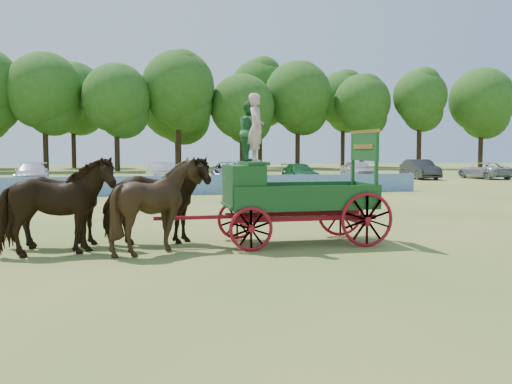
# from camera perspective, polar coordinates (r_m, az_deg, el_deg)

# --- Properties ---
(ground) EXTENTS (160.00, 160.00, 0.00)m
(ground) POSITION_cam_1_polar(r_m,az_deg,el_deg) (14.15, 6.04, -5.81)
(ground) COLOR #A48B4A
(ground) RESTS_ON ground
(horse_lead_left) EXTENTS (2.93, 1.79, 2.30)m
(horse_lead_left) POSITION_cam_1_polar(r_m,az_deg,el_deg) (13.99, -19.65, -1.40)
(horse_lead_left) COLOR black
(horse_lead_left) RESTS_ON ground
(horse_lead_right) EXTENTS (2.82, 1.45, 2.30)m
(horse_lead_right) POSITION_cam_1_polar(r_m,az_deg,el_deg) (15.08, -19.10, -0.99)
(horse_lead_right) COLOR black
(horse_lead_right) RESTS_ON ground
(horse_wheel_left) EXTENTS (2.32, 2.12, 2.31)m
(horse_wheel_left) POSITION_cam_1_polar(r_m,az_deg,el_deg) (13.88, -9.77, -1.24)
(horse_wheel_left) COLOR black
(horse_wheel_left) RESTS_ON ground
(horse_wheel_right) EXTENTS (2.75, 1.29, 2.30)m
(horse_wheel_right) POSITION_cam_1_polar(r_m,az_deg,el_deg) (14.97, -9.95, -0.85)
(horse_wheel_right) COLOR black
(horse_wheel_right) RESTS_ON ground
(farm_dray) EXTENTS (6.00, 2.00, 3.87)m
(farm_dray) POSITION_cam_1_polar(r_m,az_deg,el_deg) (14.82, 1.55, 1.24)
(farm_dray) COLOR #AA111F
(farm_dray) RESTS_ON ground
(sponsor_banner) EXTENTS (26.00, 0.08, 1.05)m
(sponsor_banner) POSITION_cam_1_polar(r_m,az_deg,el_deg) (31.48, -5.99, 0.70)
(sponsor_banner) COLOR #1E45A3
(sponsor_banner) RESTS_ON ground
(parked_cars) EXTENTS (53.16, 7.69, 1.65)m
(parked_cars) POSITION_cam_1_polar(r_m,az_deg,el_deg) (43.49, -7.63, 1.98)
(parked_cars) COLOR silver
(parked_cars) RESTS_ON ground
(treeline) EXTENTS (92.70, 22.51, 15.13)m
(treeline) POSITION_cam_1_polar(r_m,az_deg,el_deg) (73.69, -14.48, 9.39)
(treeline) COLOR #382314
(treeline) RESTS_ON ground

